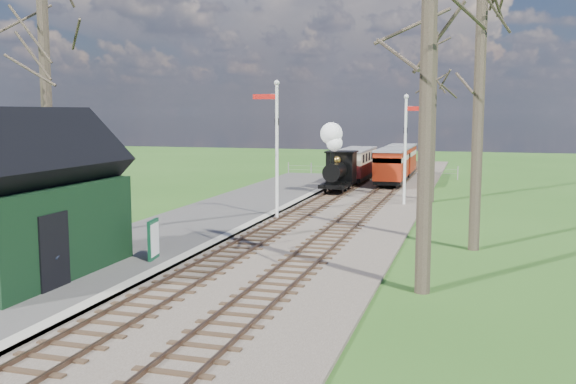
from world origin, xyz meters
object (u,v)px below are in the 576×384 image
coach (356,163)px  semaphore_near (275,139)px  semaphore_far (407,141)px  bench (106,247)px  locomotive (337,162)px  station_shed (29,203)px  red_carriage_b (401,160)px  person (52,261)px  red_carriage_a (391,166)px  sign_board (154,239)px

coach → semaphore_near: bearing=-92.8°
semaphore_far → semaphore_near: bearing=-130.6°
coach → bench: bearing=-97.6°
semaphore_far → locomotive: 5.94m
station_shed → bench: 3.06m
semaphore_near → semaphore_far: 7.91m
station_shed → coach: size_ratio=0.97×
locomotive → coach: bearing=89.9°
red_carriage_b → coach: bearing=-124.1°
coach → person: coach is taller
semaphore_near → red_carriage_a: 14.71m
red_carriage_a → red_carriage_b: 5.50m
locomotive → bench: 19.68m
bench → red_carriage_a: bearing=75.9°
station_shed → red_carriage_a: size_ratio=1.37×
station_shed → locomotive: station_shed is taller
station_shed → sign_board: 3.93m
red_carriage_a → sign_board: size_ratio=3.64×
person → semaphore_far: bearing=-12.4°
semaphore_near → red_carriage_a: bearing=76.6°
coach → person: bearing=-95.7°
red_carriage_a → person: size_ratio=3.20×
red_carriage_a → bench: red_carriage_a is taller
station_shed → red_carriage_a: bearing=75.2°
locomotive → bench: size_ratio=2.74×
red_carriage_a → person: red_carriage_a is taller
bench → person: size_ratio=1.03×
coach → red_carriage_b: bearing=55.9°
locomotive → bench: bearing=-99.8°
red_carriage_b → bench: 29.87m
semaphore_near → sign_board: (-1.15, -9.22, -2.79)m
semaphore_near → red_carriage_a: size_ratio=1.35×
bench → semaphore_far: bearing=63.6°
semaphore_far → station_shed: bearing=-115.7°
semaphore_near → semaphore_far: semaphore_near is taller
semaphore_far → red_carriage_a: size_ratio=1.24×
station_shed → semaphore_far: 20.01m
coach → sign_board: bearing=-94.4°
bench → semaphore_near: bearing=74.9°
semaphore_far → sign_board: size_ratio=4.52×
sign_board → bench: bearing=-164.8°
red_carriage_a → semaphore_far: bearing=-77.7°
coach → red_carriage_a: (2.60, -1.65, -0.02)m
red_carriage_a → person: 27.66m
red_carriage_b → sign_board: bearing=-98.9°
person → station_shed: bearing=64.2°
semaphore_near → sign_board: semaphore_near is taller
semaphore_far → bench: bearing=-116.4°
coach → red_carriage_a: size_ratio=1.41×
red_carriage_b → person: size_ratio=3.20×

